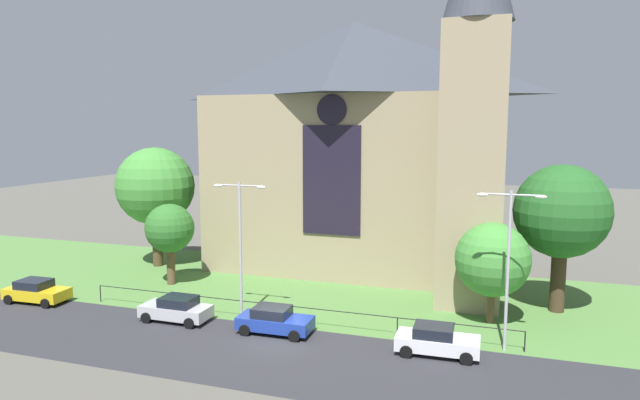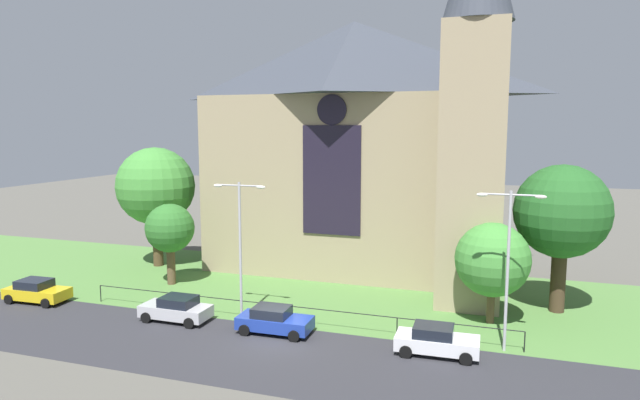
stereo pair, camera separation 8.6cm
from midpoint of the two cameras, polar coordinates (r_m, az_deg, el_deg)
ground at (r=40.30m, az=1.26°, el=-9.18°), size 160.00×160.00×0.00m
road_asphalt at (r=29.71m, az=-5.87°, el=-15.44°), size 120.00×8.00×0.01m
grass_verge at (r=38.48m, az=0.36°, el=-9.99°), size 120.00×20.00×0.01m
church_building at (r=45.32m, az=4.25°, el=5.84°), size 23.20×16.20×26.00m
iron_railing at (r=33.43m, az=-3.48°, el=-11.01°), size 26.66×0.07×1.13m
tree_left_far at (r=47.83m, az=-16.48°, el=1.32°), size 6.41×6.41×9.93m
tree_left_near at (r=42.19m, az=-15.11°, el=-2.88°), size 3.58×3.58×6.01m
tree_right_far at (r=37.42m, az=23.66°, el=-1.18°), size 5.81×5.81×9.31m
tree_right_near at (r=34.28m, az=17.36°, el=-5.89°), size 4.37×4.37×6.03m
streetlamp_near at (r=33.38m, az=-8.14°, el=-3.39°), size 3.37×0.26×8.35m
streetlamp_far at (r=29.94m, az=18.87°, el=-4.94°), size 3.37×0.26×8.39m
parked_car_yellow at (r=41.85m, az=-27.04°, el=-8.33°), size 4.27×2.17×1.51m
parked_car_silver at (r=34.98m, az=-14.46°, el=-10.76°), size 4.21×2.04×1.51m
parked_car_blue at (r=32.14m, az=-4.66°, el=-12.20°), size 4.23×2.08×1.51m
parked_car_white at (r=29.85m, az=11.93°, el=-13.92°), size 4.25×2.11×1.51m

